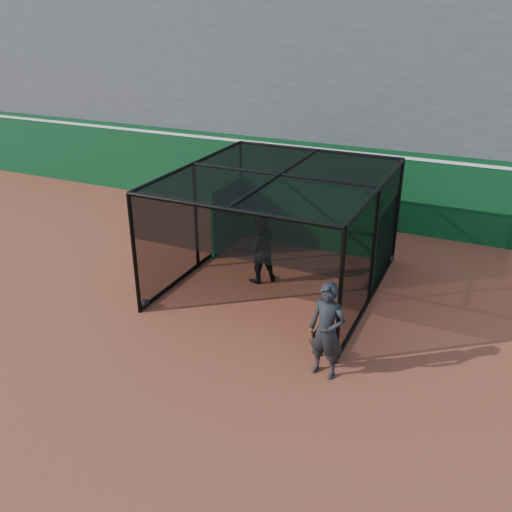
% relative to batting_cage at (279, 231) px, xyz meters
% --- Properties ---
extents(ground, '(120.00, 120.00, 0.00)m').
position_rel_batting_cage_xyz_m(ground, '(-0.64, -3.51, -1.42)').
color(ground, brown).
rests_on(ground, ground).
extents(outfield_wall, '(50.00, 0.50, 2.50)m').
position_rel_batting_cage_xyz_m(outfield_wall, '(-0.64, 4.99, -0.13)').
color(outfield_wall, '#0A3818').
rests_on(outfield_wall, ground).
extents(grandstand, '(50.00, 7.85, 8.95)m').
position_rel_batting_cage_xyz_m(grandstand, '(-0.64, 8.76, 3.06)').
color(grandstand, '#4C4C4F').
rests_on(grandstand, ground).
extents(batting_cage, '(4.74, 5.35, 2.84)m').
position_rel_batting_cage_xyz_m(batting_cage, '(0.00, 0.00, 0.00)').
color(batting_cage, black).
rests_on(batting_cage, ground).
extents(batter, '(1.11, 1.10, 1.80)m').
position_rel_batting_cage_xyz_m(batter, '(-0.51, -0.05, -0.52)').
color(batter, black).
rests_on(batter, ground).
extents(on_deck_player, '(0.75, 0.54, 1.91)m').
position_rel_batting_cage_xyz_m(on_deck_player, '(2.24, -3.08, -0.46)').
color(on_deck_player, black).
rests_on(on_deck_player, ground).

